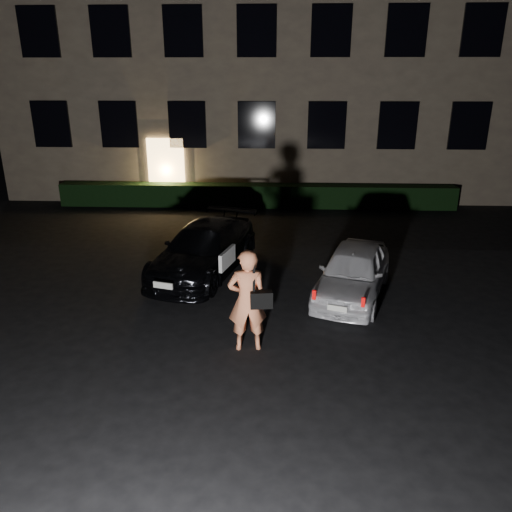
{
  "coord_description": "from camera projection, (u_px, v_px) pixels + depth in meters",
  "views": [
    {
      "loc": [
        0.82,
        -8.16,
        4.84
      ],
      "look_at": [
        0.37,
        2.0,
        1.1
      ],
      "focal_mm": 35.0,
      "sensor_mm": 36.0,
      "label": 1
    }
  ],
  "objects": [
    {
      "name": "hedge",
      "position": [
        256.0,
        196.0,
        19.05
      ],
      "size": [
        15.0,
        0.7,
        0.85
      ],
      "primitive_type": "cube",
      "color": "black",
      "rests_on": "ground"
    },
    {
      "name": "ground",
      "position": [
        231.0,
        347.0,
        9.35
      ],
      "size": [
        80.0,
        80.0,
        0.0
      ],
      "primitive_type": "plane",
      "color": "black",
      "rests_on": "ground"
    },
    {
      "name": "hatch",
      "position": [
        353.0,
        272.0,
        11.33
      ],
      "size": [
        2.4,
        3.72,
        1.18
      ],
      "rotation": [
        0.0,
        0.0,
        -0.32
      ],
      "color": "silver",
      "rests_on": "ground"
    },
    {
      "name": "sedan",
      "position": [
        204.0,
        249.0,
        12.67
      ],
      "size": [
        2.81,
        4.59,
        1.24
      ],
      "rotation": [
        0.0,
        0.0,
        -0.27
      ],
      "color": "black",
      "rests_on": "ground"
    },
    {
      "name": "man",
      "position": [
        248.0,
        300.0,
        9.0
      ],
      "size": [
        0.85,
        0.56,
        1.95
      ],
      "rotation": [
        0.0,
        0.0,
        3.28
      ],
      "color": "#E88357",
      "rests_on": "ground"
    },
    {
      "name": "building",
      "position": [
        261.0,
        44.0,
        21.33
      ],
      "size": [
        20.0,
        8.11,
        12.0
      ],
      "color": "brown",
      "rests_on": "ground"
    }
  ]
}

